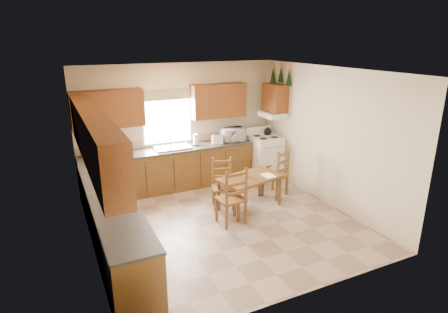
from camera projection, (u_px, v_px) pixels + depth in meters
name	position (u px, v px, depth m)	size (l,w,h in m)	color
floor	(224.00, 222.00, 6.80)	(4.50, 4.50, 0.00)	gray
ceiling	(224.00, 71.00, 5.98)	(4.50, 4.50, 0.00)	olive
wall_left	(85.00, 171.00, 5.47)	(4.50, 4.50, 0.00)	beige
wall_right	(327.00, 137.00, 7.31)	(4.50, 4.50, 0.00)	beige
wall_back	(180.00, 125.00, 8.32)	(4.50, 4.50, 0.00)	beige
wall_front	(305.00, 201.00, 4.46)	(4.50, 4.50, 0.00)	beige
lower_cab_back	(170.00, 170.00, 8.19)	(3.75, 0.60, 0.88)	brown
lower_cab_left	(113.00, 226.00, 5.74)	(0.60, 3.60, 0.88)	brown
counter_back	(169.00, 150.00, 8.05)	(3.75, 0.63, 0.04)	#38322E
counter_left	(111.00, 199.00, 5.60)	(0.63, 3.60, 0.04)	#38322E
backsplash	(165.00, 142.00, 8.26)	(3.75, 0.01, 0.18)	#9D7A5D
upper_cab_back_left	(108.00, 109.00, 7.39)	(1.41, 0.33, 0.75)	brown
upper_cab_back_right	(218.00, 101.00, 8.38)	(1.25, 0.33, 0.75)	brown
upper_cab_left	(94.00, 138.00, 5.25)	(0.33, 3.60, 0.75)	brown
upper_cab_stove	(275.00, 98.00, 8.49)	(0.33, 0.62, 0.62)	brown
range_hood	(272.00, 114.00, 8.59)	(0.44, 0.62, 0.12)	silver
window_frame	(167.00, 117.00, 8.11)	(1.13, 0.02, 1.18)	silver
window_pane	(167.00, 118.00, 8.11)	(1.05, 0.01, 1.10)	white
window_valance	(167.00, 95.00, 7.94)	(1.19, 0.01, 0.24)	#38582C
sink_basin	(172.00, 148.00, 8.07)	(0.75, 0.45, 0.04)	silver
pine_decal_a	(289.00, 77.00, 8.13)	(0.22, 0.22, 0.36)	black
pine_decal_b	(281.00, 74.00, 8.39)	(0.22, 0.22, 0.36)	black
pine_decal_c	(273.00, 75.00, 8.68)	(0.22, 0.22, 0.36)	black
stove	(265.00, 157.00, 8.86)	(0.66, 0.69, 0.99)	silver
coffeemaker	(92.00, 151.00, 7.38)	(0.18, 0.22, 0.31)	silver
paper_towel	(196.00, 140.00, 8.27)	(0.11, 0.11, 0.25)	white
toaster	(217.00, 140.00, 8.41)	(0.23, 0.15, 0.19)	silver
microwave	(233.00, 135.00, 8.63)	(0.50, 0.36, 0.30)	silver
dining_table	(250.00, 192.00, 7.29)	(1.21, 0.69, 0.65)	brown
chair_near_left	(231.00, 195.00, 6.63)	(0.45, 0.43, 1.07)	brown
chair_near_right	(275.00, 172.00, 7.81)	(0.44, 0.42, 1.04)	brown
chair_far_left	(223.00, 184.00, 7.24)	(0.41, 0.39, 0.98)	brown
chair_far_right	(266.00, 161.00, 8.72)	(0.38, 0.37, 0.91)	brown
table_paper	(268.00, 175.00, 7.25)	(0.21, 0.29, 0.00)	white
table_card	(245.00, 173.00, 7.22)	(0.08, 0.02, 0.11)	white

